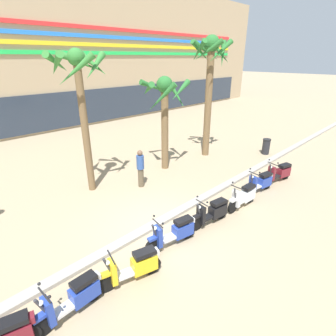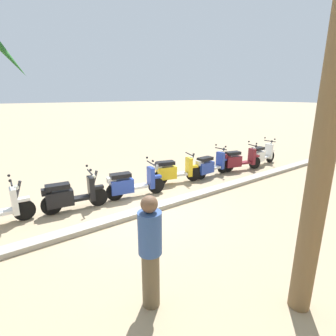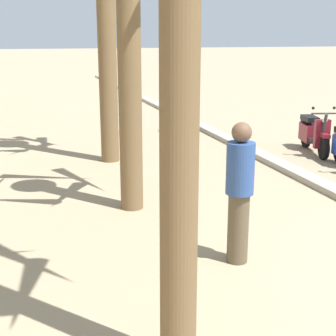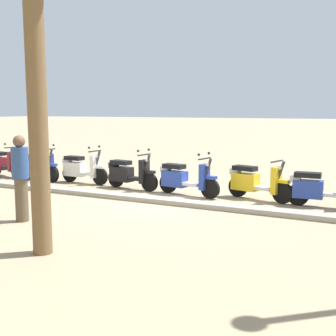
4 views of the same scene
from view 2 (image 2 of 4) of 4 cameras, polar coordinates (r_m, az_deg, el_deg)
The scene contains 9 objects.
ground_plane at distance 7.27m, azimuth -5.53°, elevation -9.23°, with size 200.00×200.00×0.00m, color #9E896B.
curb_strip at distance 7.15m, azimuth -5.01°, elevation -9.15°, with size 60.00×0.36×0.12m, color gray.
scooter_white_mid_rear at distance 12.37m, azimuth 19.58°, elevation 2.66°, with size 1.79×0.56×1.17m.
scooter_maroon_second_in_line at distance 11.17m, azimuth 15.15°, elevation 1.67°, with size 1.82×0.76×1.17m.
scooter_blue_tail_end at distance 10.12m, azimuth 9.14°, elevation 0.55°, with size 1.78×0.56×1.17m.
scooter_yellow_mid_centre at distance 9.23m, azimuth 1.20°, elevation -0.70°, with size 1.75×0.75×1.04m.
scooter_blue_lead_nearest at distance 8.05m, azimuth -7.97°, elevation -3.39°, with size 1.85×0.67×1.17m.
scooter_black_gap_after_mid at distance 7.55m, azimuth -20.50°, elevation -5.61°, with size 1.74×0.61×1.17m.
pedestrian_strolling_near_curb at distance 3.91m, azimuth -3.89°, elevation -17.32°, with size 0.34×0.34×1.76m.
Camera 2 is at (3.34, 5.69, 3.06)m, focal length 28.05 mm.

